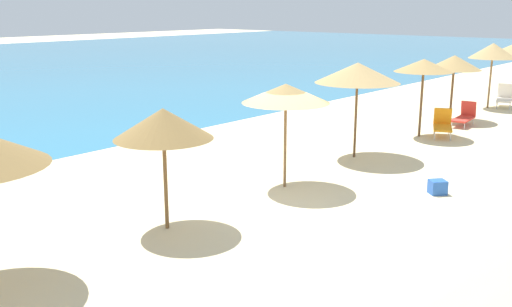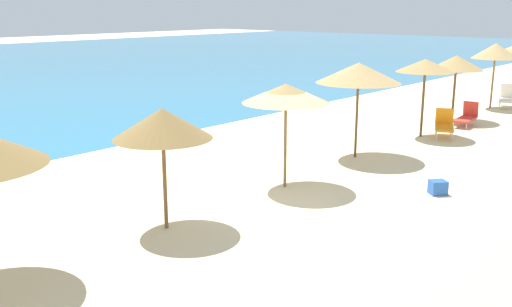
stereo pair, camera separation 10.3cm
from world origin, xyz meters
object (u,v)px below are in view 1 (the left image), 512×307
(lounge_chair_2, at_px, (504,97))
(cooler_box, at_px, (438,187))
(beach_umbrella_8, at_px, (454,63))
(lounge_chair_1, at_px, (464,116))
(beach_umbrella_7, at_px, (424,66))
(lounge_chair_3, at_px, (443,124))
(beach_umbrella_4, at_px, (163,124))
(beach_umbrella_5, at_px, (286,94))
(beach_umbrella_6, at_px, (358,73))
(beach_umbrella_9, at_px, (493,51))

(lounge_chair_2, bearing_deg, cooler_box, 85.80)
(lounge_chair_2, relative_size, cooler_box, 3.96)
(beach_umbrella_8, height_order, lounge_chair_2, beach_umbrella_8)
(beach_umbrella_8, bearing_deg, lounge_chair_1, -127.79)
(beach_umbrella_7, xyz_separation_m, lounge_chair_3, (0.52, -0.64, -2.12))
(beach_umbrella_4, xyz_separation_m, beach_umbrella_7, (12.05, -0.02, 0.29))
(beach_umbrella_7, height_order, lounge_chair_3, beach_umbrella_7)
(beach_umbrella_5, bearing_deg, beach_umbrella_6, 3.87)
(beach_umbrella_6, relative_size, lounge_chair_1, 1.89)
(beach_umbrella_4, xyz_separation_m, beach_umbrella_6, (7.87, 0.18, 0.37))
(beach_umbrella_7, relative_size, cooler_box, 6.99)
(beach_umbrella_6, bearing_deg, cooler_box, -117.53)
(beach_umbrella_4, bearing_deg, lounge_chair_2, -0.44)
(beach_umbrella_7, distance_m, cooler_box, 7.31)
(lounge_chair_3, bearing_deg, beach_umbrella_5, 61.01)
(beach_umbrella_4, bearing_deg, beach_umbrella_6, 1.31)
(beach_umbrella_7, bearing_deg, beach_umbrella_5, -179.52)
(beach_umbrella_4, distance_m, beach_umbrella_5, 3.98)
(beach_umbrella_5, distance_m, beach_umbrella_7, 8.07)
(lounge_chair_1, xyz_separation_m, lounge_chair_2, (5.60, 0.31, 0.10))
(cooler_box, bearing_deg, beach_umbrella_7, 29.22)
(beach_umbrella_5, distance_m, cooler_box, 4.51)
(beach_umbrella_8, height_order, beach_umbrella_9, beach_umbrella_9)
(beach_umbrella_5, xyz_separation_m, beach_umbrella_9, (15.93, 0.39, 0.17))
(beach_umbrella_7, bearing_deg, beach_umbrella_4, 179.93)
(beach_umbrella_8, xyz_separation_m, lounge_chair_3, (-3.22, -1.05, -1.94))
(beach_umbrella_7, xyz_separation_m, cooler_box, (-6.03, -3.38, -2.38))
(beach_umbrella_7, height_order, beach_umbrella_8, beach_umbrella_7)
(beach_umbrella_4, distance_m, beach_umbrella_7, 12.05)
(lounge_chair_1, xyz_separation_m, lounge_chair_3, (-2.54, -0.19, 0.08))
(beach_umbrella_4, xyz_separation_m, lounge_chair_2, (20.71, -0.16, -1.81))
(beach_umbrella_9, height_order, lounge_chair_3, beach_umbrella_9)
(beach_umbrella_4, bearing_deg, beach_umbrella_7, -0.07)
(beach_umbrella_6, distance_m, cooler_box, 4.72)
(lounge_chair_2, bearing_deg, lounge_chair_1, 76.54)
(beach_umbrella_9, height_order, lounge_chair_2, beach_umbrella_9)
(lounge_chair_1, distance_m, lounge_chair_3, 2.55)
(beach_umbrella_5, relative_size, lounge_chair_1, 1.74)
(lounge_chair_1, height_order, lounge_chair_2, lounge_chair_2)
(beach_umbrella_4, bearing_deg, cooler_box, -29.42)
(lounge_chair_2, bearing_deg, beach_umbrella_6, 71.89)
(lounge_chair_1, bearing_deg, cooler_box, 101.82)
(beach_umbrella_4, distance_m, lounge_chair_3, 12.72)
(beach_umbrella_6, relative_size, lounge_chair_2, 1.86)
(beach_umbrella_8, distance_m, lounge_chair_2, 5.32)
(beach_umbrella_4, relative_size, lounge_chair_1, 1.66)
(beach_umbrella_5, height_order, lounge_chair_1, beach_umbrella_5)
(beach_umbrella_8, xyz_separation_m, beach_umbrella_9, (4.12, -0.09, 0.25))
(beach_umbrella_9, bearing_deg, beach_umbrella_4, -179.12)
(beach_umbrella_5, height_order, lounge_chair_3, beach_umbrella_5)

